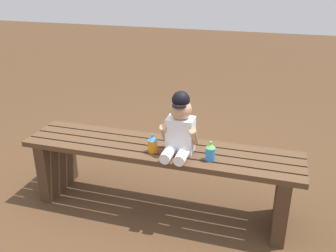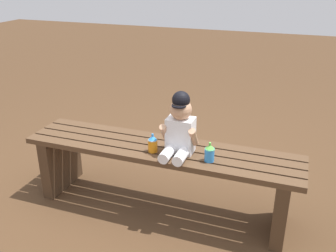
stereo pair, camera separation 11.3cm
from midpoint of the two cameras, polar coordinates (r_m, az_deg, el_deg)
The scene contains 5 objects.
ground_plane at distance 2.70m, azimuth -2.41°, elevation -12.22°, with size 16.00×16.00×0.00m, color #4C331E.
park_bench at distance 2.52m, azimuth -2.53°, elevation -6.19°, with size 1.85×0.40×0.47m.
child_figure at distance 2.31m, azimuth 0.42°, elevation -0.16°, with size 0.23×0.27×0.40m.
sippy_cup_left at distance 2.37m, azimuth -3.73°, elevation -2.73°, with size 0.06×0.06×0.12m.
sippy_cup_right at distance 2.28m, azimuth 5.09°, elevation -3.92°, with size 0.06×0.06×0.12m.
Camera 1 is at (0.69, -2.09, 1.56)m, focal length 39.80 mm.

